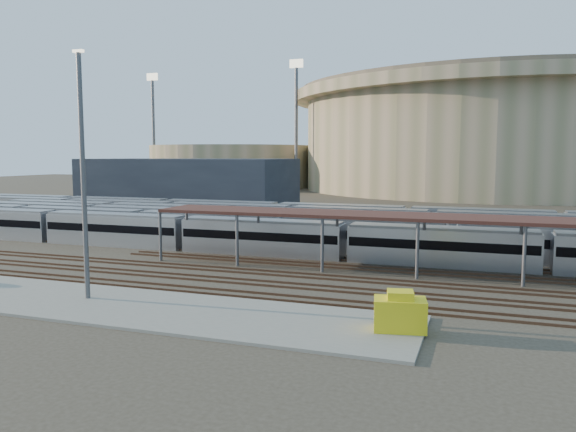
% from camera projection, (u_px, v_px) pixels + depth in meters
% --- Properties ---
extents(ground, '(420.00, 420.00, 0.00)m').
position_uv_depth(ground, '(226.00, 268.00, 53.53)').
color(ground, '#383026').
rests_on(ground, ground).
extents(apron, '(50.00, 9.00, 0.20)m').
position_uv_depth(apron, '(75.00, 301.00, 41.11)').
color(apron, gray).
rests_on(apron, ground).
extents(subway_trains, '(130.29, 23.90, 3.60)m').
position_uv_depth(subway_trains, '(294.00, 227.00, 70.49)').
color(subway_trains, silver).
rests_on(subway_trains, ground).
extents(inspection_shed, '(60.30, 6.00, 5.30)m').
position_uv_depth(inspection_shed, '(471.00, 221.00, 49.46)').
color(inspection_shed, '#535357').
rests_on(inspection_shed, ground).
extents(empty_tracks, '(170.00, 9.62, 0.18)m').
position_uv_depth(empty_tracks, '(201.00, 278.00, 48.83)').
color(empty_tracks, '#4C3323').
rests_on(empty_tracks, ground).
extents(stadium, '(124.00, 124.00, 32.50)m').
position_uv_depth(stadium, '(494.00, 137.00, 174.72)').
color(stadium, tan).
rests_on(stadium, ground).
extents(secondary_arena, '(56.00, 56.00, 14.00)m').
position_uv_depth(secondary_arena, '(233.00, 166.00, 194.50)').
color(secondary_arena, tan).
rests_on(secondary_arena, ground).
extents(service_building, '(42.00, 20.00, 10.00)m').
position_uv_depth(service_building, '(189.00, 183.00, 116.13)').
color(service_building, '#1E232D').
rests_on(service_building, ground).
extents(floodlight_0, '(4.00, 1.00, 38.40)m').
position_uv_depth(floodlight_0, '(296.00, 121.00, 164.35)').
color(floodlight_0, '#535357').
rests_on(floodlight_0, ground).
extents(floodlight_1, '(4.00, 1.00, 38.40)m').
position_uv_depth(floodlight_1, '(153.00, 126.00, 191.93)').
color(floodlight_1, '#535357').
rests_on(floodlight_1, ground).
extents(floodlight_3, '(4.00, 1.00, 38.40)m').
position_uv_depth(floodlight_3, '(392.00, 128.00, 204.61)').
color(floodlight_3, '#535357').
rests_on(floodlight_3, ground).
extents(yard_light_pole, '(0.81, 0.36, 17.96)m').
position_uv_depth(yard_light_pole, '(83.00, 176.00, 40.61)').
color(yard_light_pole, '#535357').
rests_on(yard_light_pole, apron).
extents(yellow_equipment, '(3.40, 2.48, 1.93)m').
position_uv_depth(yellow_equipment, '(400.00, 314.00, 33.83)').
color(yellow_equipment, yellow).
rests_on(yellow_equipment, apron).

